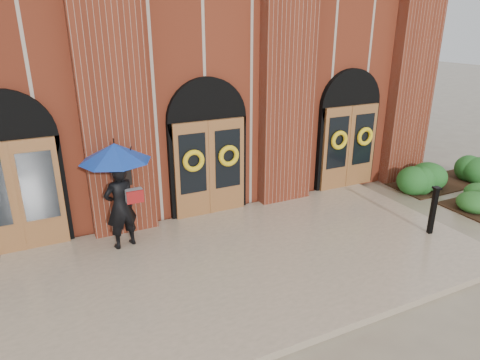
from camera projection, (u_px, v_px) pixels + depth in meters
ground at (259, 266)px, 9.21m from camera, size 90.00×90.00×0.00m
landing at (256, 260)px, 9.31m from camera, size 10.00×5.30×0.15m
church_building at (145, 64)px, 15.39m from camera, size 16.20×12.53×7.00m
man_with_umbrella at (118, 176)px, 9.16m from camera, size 1.87×1.87×2.42m
metal_post at (433, 209)px, 10.11m from camera, size 0.19×0.19×1.19m
hedge_wall_right at (443, 172)px, 13.74m from camera, size 3.13×1.25×0.80m
hedge_front_right at (479, 199)px, 11.98m from camera, size 1.48×1.27×0.52m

